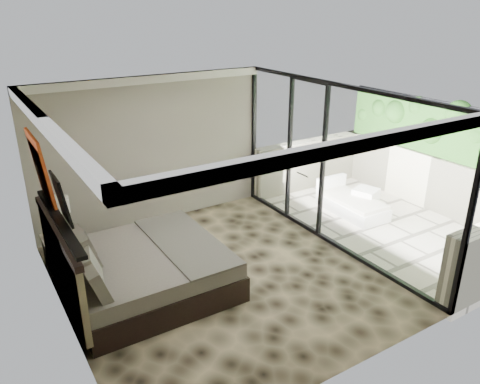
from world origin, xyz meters
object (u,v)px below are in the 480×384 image
bed (139,269)px  table_lamp (58,213)px  nightstand (62,251)px  ottoman (365,199)px  lounger (351,204)px

bed → table_lamp: (-0.78, 1.32, 0.58)m
nightstand → table_lamp: (0.03, -0.04, 0.69)m
ottoman → lounger: size_ratio=0.30×
lounger → ottoman: bearing=-6.3°
ottoman → bed: bearing=-175.4°
ottoman → lounger: (-0.35, 0.05, -0.04)m
table_lamp → ottoman: bearing=-9.0°
nightstand → ottoman: size_ratio=1.18×
table_lamp → bed: bearing=-59.6°
table_lamp → ottoman: table_lamp is taller
bed → lounger: 4.69m
nightstand → table_lamp: table_lamp is taller
table_lamp → lounger: 5.57m
nightstand → bed: bearing=-66.8°
bed → lounger: size_ratio=1.56×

